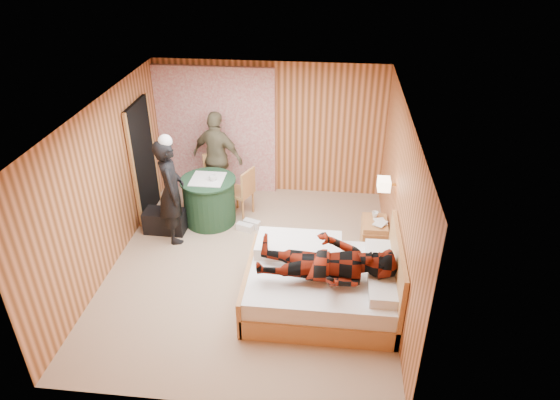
# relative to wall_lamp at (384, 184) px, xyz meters

# --- Properties ---
(floor) EXTENTS (4.20, 5.00, 0.01)m
(floor) POSITION_rel_wall_lamp_xyz_m (-1.92, -0.45, -1.30)
(floor) COLOR tan
(floor) RESTS_ON ground
(ceiling) EXTENTS (4.20, 5.00, 0.01)m
(ceiling) POSITION_rel_wall_lamp_xyz_m (-1.92, -0.45, 1.20)
(ceiling) COLOR silver
(ceiling) RESTS_ON wall_back
(wall_back) EXTENTS (4.20, 0.02, 2.50)m
(wall_back) POSITION_rel_wall_lamp_xyz_m (-1.92, 2.05, -0.05)
(wall_back) COLOR #D58251
(wall_back) RESTS_ON floor
(wall_left) EXTENTS (0.02, 5.00, 2.50)m
(wall_left) POSITION_rel_wall_lamp_xyz_m (-4.02, -0.45, -0.05)
(wall_left) COLOR #D58251
(wall_left) RESTS_ON floor
(wall_right) EXTENTS (0.02, 5.00, 2.50)m
(wall_right) POSITION_rel_wall_lamp_xyz_m (0.18, -0.45, -0.05)
(wall_right) COLOR #D58251
(wall_right) RESTS_ON floor
(curtain) EXTENTS (2.20, 0.08, 2.40)m
(curtain) POSITION_rel_wall_lamp_xyz_m (-2.92, 1.98, -0.10)
(curtain) COLOR beige
(curtain) RESTS_ON floor
(doorway) EXTENTS (0.06, 0.90, 2.05)m
(doorway) POSITION_rel_wall_lamp_xyz_m (-3.98, 0.95, -0.28)
(doorway) COLOR black
(doorway) RESTS_ON floor
(wall_lamp) EXTENTS (0.26, 0.24, 0.16)m
(wall_lamp) POSITION_rel_wall_lamp_xyz_m (0.00, 0.00, 0.00)
(wall_lamp) COLOR gold
(wall_lamp) RESTS_ON wall_right
(bed) EXTENTS (2.02, 1.59, 1.10)m
(bed) POSITION_rel_wall_lamp_xyz_m (-0.80, -1.15, -0.98)
(bed) COLOR tan
(bed) RESTS_ON floor
(nightstand) EXTENTS (0.40, 0.55, 0.53)m
(nightstand) POSITION_rel_wall_lamp_xyz_m (-0.04, 0.21, -1.03)
(nightstand) COLOR tan
(nightstand) RESTS_ON floor
(round_table) EXTENTS (0.94, 0.94, 0.84)m
(round_table) POSITION_rel_wall_lamp_xyz_m (-2.82, 0.76, -0.88)
(round_table) COLOR #1B3B1F
(round_table) RESTS_ON floor
(chair_far) EXTENTS (0.56, 0.56, 0.93)m
(chair_far) POSITION_rel_wall_lamp_xyz_m (-2.86, 1.49, -0.76)
(chair_far) COLOR tan
(chair_far) RESTS_ON floor
(chair_near) EXTENTS (0.54, 0.54, 0.91)m
(chair_near) POSITION_rel_wall_lamp_xyz_m (-2.27, 1.02, -0.77)
(chair_near) COLOR tan
(chair_near) RESTS_ON floor
(duffel_bag) EXTENTS (0.69, 0.38, 0.39)m
(duffel_bag) POSITION_rel_wall_lamp_xyz_m (-3.51, 0.37, -1.11)
(duffel_bag) COLOR black
(duffel_bag) RESTS_ON floor
(sneaker_left) EXTENTS (0.32, 0.21, 0.13)m
(sneaker_left) POSITION_rel_wall_lamp_xyz_m (-2.07, 0.64, -1.24)
(sneaker_left) COLOR white
(sneaker_left) RESTS_ON floor
(sneaker_right) EXTENTS (0.31, 0.20, 0.13)m
(sneaker_right) POSITION_rel_wall_lamp_xyz_m (-2.17, 0.52, -1.24)
(sneaker_right) COLOR white
(sneaker_right) RESTS_ON floor
(woman_standing) EXTENTS (0.60, 0.74, 1.76)m
(woman_standing) POSITION_rel_wall_lamp_xyz_m (-3.27, 0.19, -0.42)
(woman_standing) COLOR black
(woman_standing) RESTS_ON floor
(man_at_table) EXTENTS (1.09, 0.73, 1.72)m
(man_at_table) POSITION_rel_wall_lamp_xyz_m (-2.82, 1.55, -0.44)
(man_at_table) COLOR #696246
(man_at_table) RESTS_ON floor
(man_on_bed) EXTENTS (0.86, 0.67, 1.77)m
(man_on_bed) POSITION_rel_wall_lamp_xyz_m (-0.77, -1.38, -0.32)
(man_on_bed) COLOR maroon
(man_on_bed) RESTS_ON bed
(book_lower) EXTENTS (0.23, 0.26, 0.02)m
(book_lower) POSITION_rel_wall_lamp_xyz_m (-0.04, 0.16, -0.76)
(book_lower) COLOR white
(book_lower) RESTS_ON nightstand
(book_upper) EXTENTS (0.26, 0.28, 0.02)m
(book_upper) POSITION_rel_wall_lamp_xyz_m (-0.04, 0.16, -0.74)
(book_upper) COLOR white
(book_upper) RESTS_ON nightstand
(cup_nightstand) EXTENTS (0.12, 0.12, 0.09)m
(cup_nightstand) POSITION_rel_wall_lamp_xyz_m (-0.04, 0.34, -0.73)
(cup_nightstand) COLOR white
(cup_nightstand) RESTS_ON nightstand
(cup_table) EXTENTS (0.14, 0.14, 0.10)m
(cup_table) POSITION_rel_wall_lamp_xyz_m (-2.72, 0.71, -0.41)
(cup_table) COLOR white
(cup_table) RESTS_ON round_table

